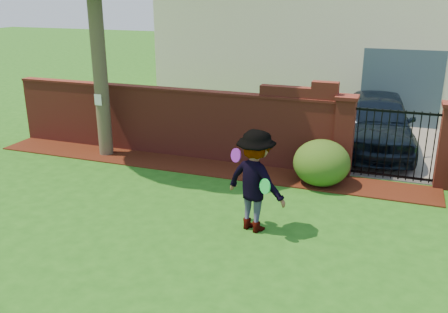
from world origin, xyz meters
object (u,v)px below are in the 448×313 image
(car, at_px, (377,124))
(frisbee_green, at_px, (265,186))
(frisbee_purple, at_px, (236,155))
(man, at_px, (254,181))

(car, bearing_deg, frisbee_green, -111.00)
(frisbee_purple, bearing_deg, frisbee_green, -32.70)
(man, bearing_deg, frisbee_purple, -0.79)
(car, distance_m, frisbee_green, 5.88)
(frisbee_purple, relative_size, frisbee_green, 0.95)
(car, height_order, man, man)
(frisbee_green, bearing_deg, frisbee_purple, 147.30)
(man, height_order, frisbee_purple, man)
(car, xyz_separation_m, frisbee_purple, (-2.15, -5.26, 0.55))
(man, distance_m, frisbee_green, 0.39)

